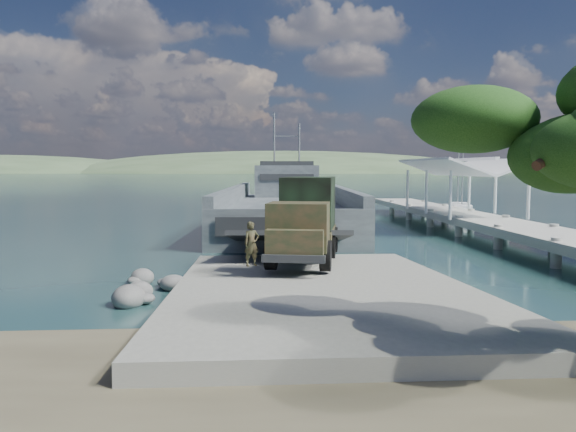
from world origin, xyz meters
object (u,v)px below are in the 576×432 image
object	(u,v)px
military_truck	(306,219)
sailboat_far	(457,211)
pier	(467,209)
soldier	(252,254)
sailboat_near	(462,214)
landing_craft	(287,214)

from	to	relation	value
military_truck	sailboat_far	distance (m)	33.48
pier	military_truck	size ratio (longest dim) A/B	5.43
soldier	sailboat_far	distance (m)	37.90
military_truck	soldier	distance (m)	4.57
military_truck	soldier	bearing A→B (deg)	-110.63
military_truck	sailboat_near	xyz separation A→B (m)	(16.60, 24.96, -1.90)
pier	sailboat_far	xyz separation A→B (m)	(4.50, 13.83, -1.20)
landing_craft	military_truck	distance (m)	20.43
pier	soldier	world-z (taller)	pier
military_truck	sailboat_far	bearing A→B (deg)	69.91
military_truck	sailboat_far	xyz separation A→B (m)	(17.51, 28.47, -1.90)
landing_craft	military_truck	xyz separation A→B (m)	(-0.47, -20.38, 1.42)
pier	military_truck	world-z (taller)	pier
sailboat_near	soldier	bearing A→B (deg)	-106.60
military_truck	soldier	world-z (taller)	military_truck
pier	sailboat_far	distance (m)	14.59
pier	sailboat_near	bearing A→B (deg)	70.87
pier	soldier	bearing A→B (deg)	-129.88
pier	sailboat_near	distance (m)	10.99
pier	sailboat_near	size ratio (longest dim) A/B	5.92
sailboat_far	pier	bearing A→B (deg)	-91.43
sailboat_far	soldier	bearing A→B (deg)	-105.08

